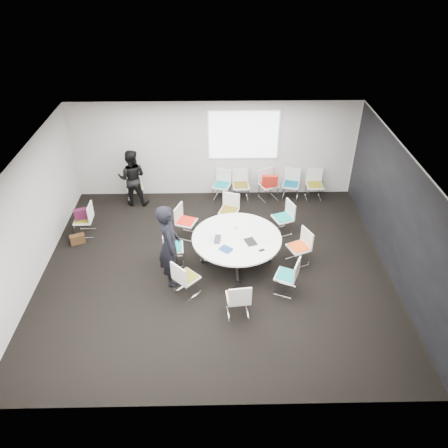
{
  "coord_description": "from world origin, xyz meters",
  "views": [
    {
      "loc": [
        0.04,
        -7.79,
        6.67
      ],
      "look_at": [
        0.2,
        0.4,
        1.0
      ],
      "focal_mm": 35.0,
      "sensor_mm": 36.0,
      "label": 1
    }
  ],
  "objects_px": {
    "chair_ring_h": "(286,282)",
    "person_main": "(169,245)",
    "chair_back_e": "(314,190)",
    "maroon_bag": "(82,214)",
    "chair_ring_d": "(186,227)",
    "chair_ring_g": "(238,304)",
    "chair_ring_f": "(186,284)",
    "chair_ring_c": "(229,216)",
    "chair_person_back": "(135,192)",
    "brown_bag": "(78,239)",
    "person_back": "(132,178)",
    "chair_back_c": "(268,190)",
    "chair_ring_b": "(283,223)",
    "cup": "(235,227)",
    "chair_spare_left": "(85,225)",
    "conference_table": "(237,245)",
    "chair_back_a": "(222,190)",
    "chair_back_b": "(241,191)",
    "chair_ring_a": "(298,253)",
    "chair_ring_e": "(173,253)",
    "chair_back_d": "(290,190)",
    "laptop": "(220,239)"
  },
  "relations": [
    {
      "from": "conference_table",
      "to": "chair_ring_c",
      "type": "distance_m",
      "value": 1.58
    },
    {
      "from": "chair_person_back",
      "to": "maroon_bag",
      "type": "bearing_deg",
      "value": 41.94
    },
    {
      "from": "chair_spare_left",
      "to": "laptop",
      "type": "distance_m",
      "value": 3.71
    },
    {
      "from": "chair_ring_a",
      "to": "chair_back_d",
      "type": "distance_m",
      "value": 2.97
    },
    {
      "from": "chair_back_d",
      "to": "person_back",
      "type": "height_order",
      "value": "person_back"
    },
    {
      "from": "chair_back_b",
      "to": "cup",
      "type": "xyz_separation_m",
      "value": [
        -0.27,
        -2.56,
        0.5
      ]
    },
    {
      "from": "chair_ring_b",
      "to": "chair_ring_f",
      "type": "bearing_deg",
      "value": 112.64
    },
    {
      "from": "chair_ring_e",
      "to": "chair_ring_f",
      "type": "xyz_separation_m",
      "value": [
        0.36,
        -1.06,
        0.0
      ]
    },
    {
      "from": "brown_bag",
      "to": "chair_ring_b",
      "type": "bearing_deg",
      "value": 4.06
    },
    {
      "from": "person_main",
      "to": "laptop",
      "type": "height_order",
      "value": "person_main"
    },
    {
      "from": "chair_ring_c",
      "to": "chair_back_c",
      "type": "bearing_deg",
      "value": -111.86
    },
    {
      "from": "chair_ring_c",
      "to": "chair_back_e",
      "type": "relative_size",
      "value": 1.0
    },
    {
      "from": "chair_ring_e",
      "to": "chair_back_e",
      "type": "xyz_separation_m",
      "value": [
        3.86,
        2.85,
        0.0
      ]
    },
    {
      "from": "chair_ring_a",
      "to": "chair_back_e",
      "type": "relative_size",
      "value": 1.0
    },
    {
      "from": "chair_ring_d",
      "to": "maroon_bag",
      "type": "bearing_deg",
      "value": -71.98
    },
    {
      "from": "chair_ring_h",
      "to": "person_main",
      "type": "xyz_separation_m",
      "value": [
        -2.52,
        0.41,
        0.71
      ]
    },
    {
      "from": "chair_ring_d",
      "to": "chair_ring_e",
      "type": "height_order",
      "value": "same"
    },
    {
      "from": "conference_table",
      "to": "chair_ring_g",
      "type": "relative_size",
      "value": 2.34
    },
    {
      "from": "chair_back_e",
      "to": "maroon_bag",
      "type": "relative_size",
      "value": 2.2
    },
    {
      "from": "chair_ring_e",
      "to": "chair_ring_h",
      "type": "distance_m",
      "value": 2.72
    },
    {
      "from": "person_back",
      "to": "chair_back_c",
      "type": "bearing_deg",
      "value": -174.8
    },
    {
      "from": "chair_ring_a",
      "to": "chair_back_c",
      "type": "distance_m",
      "value": 2.99
    },
    {
      "from": "chair_ring_e",
      "to": "cup",
      "type": "distance_m",
      "value": 1.58
    },
    {
      "from": "conference_table",
      "to": "person_back",
      "type": "bearing_deg",
      "value": 135.86
    },
    {
      "from": "chair_ring_d",
      "to": "person_main",
      "type": "xyz_separation_m",
      "value": [
        -0.25,
        -1.69,
        0.71
      ]
    },
    {
      "from": "chair_ring_d",
      "to": "chair_ring_g",
      "type": "bearing_deg",
      "value": 44.66
    },
    {
      "from": "cup",
      "to": "chair_ring_a",
      "type": "bearing_deg",
      "value": -14.22
    },
    {
      "from": "chair_back_b",
      "to": "laptop",
      "type": "bearing_deg",
      "value": 74.27
    },
    {
      "from": "chair_back_a",
      "to": "laptop",
      "type": "relative_size",
      "value": 2.62
    },
    {
      "from": "chair_ring_d",
      "to": "chair_ring_e",
      "type": "distance_m",
      "value": 1.09
    },
    {
      "from": "chair_ring_a",
      "to": "chair_ring_b",
      "type": "height_order",
      "value": "same"
    },
    {
      "from": "chair_spare_left",
      "to": "conference_table",
      "type": "bearing_deg",
      "value": -108.45
    },
    {
      "from": "chair_back_e",
      "to": "cup",
      "type": "bearing_deg",
      "value": 47.2
    },
    {
      "from": "chair_person_back",
      "to": "brown_bag",
      "type": "distance_m",
      "value": 2.36
    },
    {
      "from": "chair_ring_b",
      "to": "cup",
      "type": "distance_m",
      "value": 1.61
    },
    {
      "from": "person_main",
      "to": "chair_person_back",
      "type": "bearing_deg",
      "value": 8.62
    },
    {
      "from": "chair_ring_e",
      "to": "cup",
      "type": "relative_size",
      "value": 9.78
    },
    {
      "from": "chair_ring_d",
      "to": "person_back",
      "type": "xyz_separation_m",
      "value": [
        -1.56,
        1.64,
        0.55
      ]
    },
    {
      "from": "chair_ring_d",
      "to": "chair_ring_g",
      "type": "height_order",
      "value": "same"
    },
    {
      "from": "chair_ring_g",
      "to": "chair_back_c",
      "type": "distance_m",
      "value": 4.72
    },
    {
      "from": "chair_ring_a",
      "to": "chair_ring_c",
      "type": "height_order",
      "value": "same"
    },
    {
      "from": "chair_ring_f",
      "to": "maroon_bag",
      "type": "relative_size",
      "value": 2.2
    },
    {
      "from": "conference_table",
      "to": "chair_back_a",
      "type": "relative_size",
      "value": 2.34
    },
    {
      "from": "chair_back_b",
      "to": "chair_ring_f",
      "type": "bearing_deg",
      "value": 67.2
    },
    {
      "from": "chair_back_e",
      "to": "person_back",
      "type": "relative_size",
      "value": 0.53
    },
    {
      "from": "person_main",
      "to": "conference_table",
      "type": "bearing_deg",
      "value": -79.64
    },
    {
      "from": "maroon_bag",
      "to": "chair_ring_a",
      "type": "bearing_deg",
      "value": -13.41
    },
    {
      "from": "chair_ring_g",
      "to": "laptop",
      "type": "bearing_deg",
      "value": 96.08
    },
    {
      "from": "chair_back_a",
      "to": "person_main",
      "type": "distance_m",
      "value": 3.79
    },
    {
      "from": "chair_ring_e",
      "to": "person_back",
      "type": "height_order",
      "value": "person_back"
    }
  ]
}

